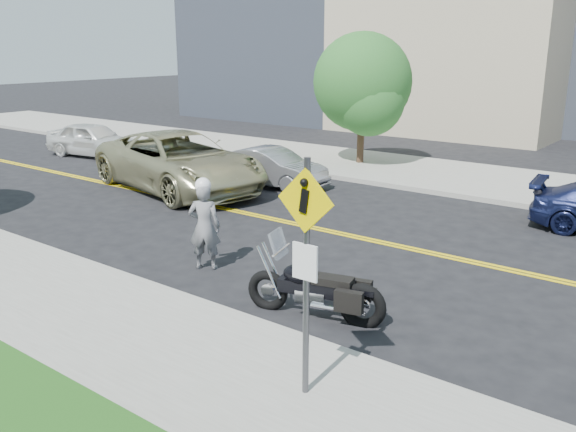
% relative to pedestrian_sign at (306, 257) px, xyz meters
% --- Properties ---
extents(ground_plane, '(120.00, 120.00, 0.00)m').
position_rel_pedestrian_sign_xyz_m(ground_plane, '(-4.20, 6.31, -1.96)').
color(ground_plane, black).
rests_on(ground_plane, ground).
extents(sidewalk_near, '(60.00, 5.00, 0.15)m').
position_rel_pedestrian_sign_xyz_m(sidewalk_near, '(-4.20, -1.19, -1.89)').
color(sidewalk_near, '#9E9B91').
rests_on(sidewalk_near, ground_plane).
extents(sidewalk_far, '(60.00, 5.00, 0.15)m').
position_rel_pedestrian_sign_xyz_m(sidewalk_far, '(-4.20, 13.81, -1.89)').
color(sidewalk_far, '#9E9B91').
rests_on(sidewalk_far, ground_plane).
extents(pedestrian_sign, '(0.78, 0.08, 3.00)m').
position_rel_pedestrian_sign_xyz_m(pedestrian_sign, '(0.00, 0.00, 0.00)').
color(pedestrian_sign, '#4C4C51').
rests_on(pedestrian_sign, sidewalk_near).
extents(motorcyclist, '(0.77, 0.69, 1.88)m').
position_rel_pedestrian_sign_xyz_m(motorcyclist, '(-4.40, 2.68, -1.02)').
color(motorcyclist, silver).
rests_on(motorcyclist, ground).
extents(motorcycle, '(2.44, 1.27, 1.42)m').
position_rel_pedestrian_sign_xyz_m(motorcycle, '(-1.35, 2.16, -1.25)').
color(motorcycle, black).
rests_on(motorcycle, ground).
extents(suv, '(6.90, 4.22, 1.79)m').
position_rel_pedestrian_sign_xyz_m(suv, '(-9.94, 7.15, -1.07)').
color(suv, tan).
rests_on(suv, ground).
extents(parked_car_white, '(4.23, 2.30, 1.37)m').
position_rel_pedestrian_sign_xyz_m(parked_car_white, '(-17.10, 9.11, -1.28)').
color(parked_car_white, white).
rests_on(parked_car_white, ground).
extents(parked_car_silver, '(3.71, 1.37, 1.21)m').
position_rel_pedestrian_sign_xyz_m(parked_car_silver, '(-8.00, 9.30, -1.35)').
color(parked_car_silver, gray).
rests_on(parked_car_silver, ground).
extents(tree_far_a, '(3.54, 3.54, 4.84)m').
position_rel_pedestrian_sign_xyz_m(tree_far_a, '(-7.47, 13.85, 1.10)').
color(tree_far_a, '#382619').
rests_on(tree_far_a, ground).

